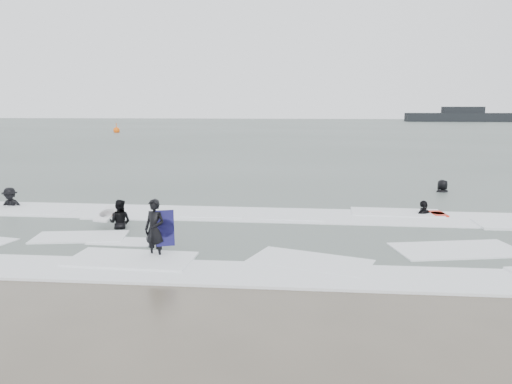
# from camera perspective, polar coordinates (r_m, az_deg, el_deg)

# --- Properties ---
(ground) EXTENTS (320.00, 320.00, 0.00)m
(ground) POSITION_cam_1_polar(r_m,az_deg,el_deg) (12.88, -2.53, -8.57)
(ground) COLOR brown
(ground) RESTS_ON ground
(sea) EXTENTS (320.00, 320.00, 0.00)m
(sea) POSITION_cam_1_polar(r_m,az_deg,el_deg) (92.19, 5.30, 7.18)
(sea) COLOR #47544C
(sea) RESTS_ON ground
(surfer_centre) EXTENTS (0.70, 0.58, 1.65)m
(surfer_centre) POSITION_cam_1_polar(r_m,az_deg,el_deg) (13.82, -11.40, -7.49)
(surfer_centre) COLOR black
(surfer_centre) RESTS_ON ground
(surfer_wading) EXTENTS (0.80, 0.64, 1.57)m
(surfer_wading) POSITION_cam_1_polar(r_m,az_deg,el_deg) (17.27, -15.25, -4.17)
(surfer_wading) COLOR black
(surfer_wading) RESTS_ON ground
(surfer_breaker) EXTENTS (1.17, 0.78, 1.68)m
(surfer_breaker) POSITION_cam_1_polar(r_m,az_deg,el_deg) (22.53, -26.23, -1.64)
(surfer_breaker) COLOR black
(surfer_breaker) RESTS_ON ground
(surfer_right_near) EXTENTS (1.08, 0.96, 1.75)m
(surfer_right_near) POSITION_cam_1_polar(r_m,az_deg,el_deg) (19.71, 18.61, -2.64)
(surfer_right_near) COLOR black
(surfer_right_near) RESTS_ON ground
(surfer_right_far) EXTENTS (1.01, 0.82, 1.79)m
(surfer_right_far) POSITION_cam_1_polar(r_m,az_deg,el_deg) (25.28, 20.50, -0.11)
(surfer_right_far) COLOR black
(surfer_right_far) RESTS_ON ground
(surf_foam) EXTENTS (30.03, 9.06, 0.09)m
(surf_foam) POSITION_cam_1_polar(r_m,az_deg,el_deg) (16.39, -0.51, -4.41)
(surf_foam) COLOR white
(surf_foam) RESTS_ON ground
(bodyboards) EXTENTS (12.04, 6.91, 1.25)m
(bodyboards) POSITION_cam_1_polar(r_m,az_deg,el_deg) (16.17, -0.59, -2.94)
(bodyboards) COLOR #0F0D40
(bodyboards) RESTS_ON ground
(buoy) EXTENTS (1.00, 1.00, 1.65)m
(buoy) POSITION_cam_1_polar(r_m,az_deg,el_deg) (82.16, -15.65, 6.81)
(buoy) COLOR #F5590A
(buoy) RESTS_ON ground
(vessel_horizon) EXTENTS (30.10, 5.37, 4.08)m
(vessel_horizon) POSITION_cam_1_polar(r_m,az_deg,el_deg) (149.19, 22.52, 7.99)
(vessel_horizon) COLOR black
(vessel_horizon) RESTS_ON ground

